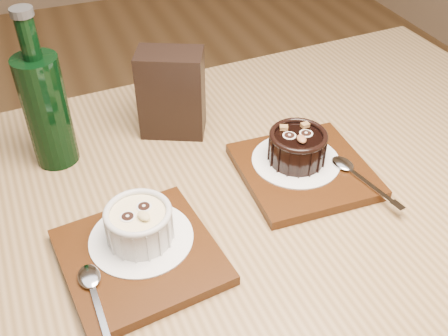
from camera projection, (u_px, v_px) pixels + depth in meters
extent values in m
cube|color=brown|center=(237.00, 230.00, 0.71)|extent=(1.24, 0.86, 0.04)
cylinder|color=brown|center=(367.00, 179.00, 1.37)|extent=(0.06, 0.06, 0.71)
cube|color=#43200B|center=(140.00, 257.00, 0.64)|extent=(0.20, 0.20, 0.01)
cylinder|color=white|center=(141.00, 238.00, 0.65)|extent=(0.13, 0.13, 0.00)
cylinder|color=silver|center=(140.00, 226.00, 0.64)|extent=(0.08, 0.08, 0.04)
cylinder|color=#FFE59B|center=(138.00, 214.00, 0.63)|extent=(0.07, 0.07, 0.00)
torus|color=silver|center=(138.00, 212.00, 0.62)|extent=(0.08, 0.08, 0.01)
cylinder|color=black|center=(128.00, 216.00, 0.62)|extent=(0.02, 0.02, 0.00)
cylinder|color=black|center=(144.00, 206.00, 0.63)|extent=(0.02, 0.02, 0.00)
ellipsoid|color=#DDC581|center=(144.00, 216.00, 0.62)|extent=(0.02, 0.02, 0.01)
cube|color=#43200B|center=(304.00, 171.00, 0.77)|extent=(0.19, 0.19, 0.01)
cylinder|color=white|center=(296.00, 160.00, 0.77)|extent=(0.13, 0.13, 0.00)
cylinder|color=black|center=(297.00, 148.00, 0.76)|extent=(0.08, 0.08, 0.04)
cylinder|color=black|center=(298.00, 137.00, 0.75)|extent=(0.07, 0.07, 0.00)
torus|color=black|center=(299.00, 135.00, 0.74)|extent=(0.08, 0.08, 0.01)
cylinder|color=black|center=(289.00, 135.00, 0.75)|extent=(0.02, 0.02, 0.00)
cylinder|color=black|center=(306.00, 133.00, 0.75)|extent=(0.02, 0.02, 0.00)
ellipsoid|color=brown|center=(302.00, 139.00, 0.73)|extent=(0.02, 0.02, 0.01)
cube|color=brown|center=(284.00, 128.00, 0.76)|extent=(0.01, 0.01, 0.01)
cube|color=brown|center=(305.00, 125.00, 0.76)|extent=(0.01, 0.01, 0.01)
cube|color=black|center=(172.00, 93.00, 0.82)|extent=(0.12, 0.10, 0.14)
cylinder|color=black|center=(47.00, 112.00, 0.75)|extent=(0.06, 0.06, 0.17)
cylinder|color=black|center=(28.00, 38.00, 0.68)|extent=(0.03, 0.03, 0.06)
cylinder|color=#333333|center=(21.00, 12.00, 0.65)|extent=(0.03, 0.03, 0.01)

